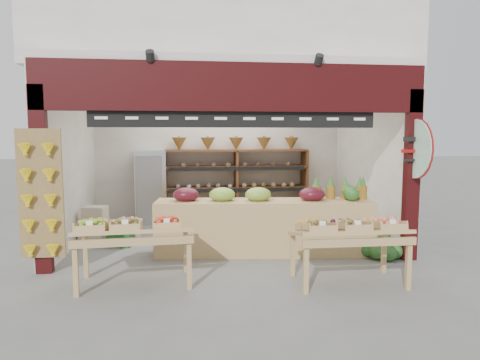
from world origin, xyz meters
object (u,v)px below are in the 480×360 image
(refrigerator, at_px, (150,189))
(display_table_left, at_px, (127,229))
(watermelon_pile, at_px, (381,246))
(back_shelving, at_px, (236,171))
(cardboard_stack, at_px, (107,230))
(display_table_right, at_px, (349,229))
(mid_counter, at_px, (263,224))

(refrigerator, relative_size, display_table_left, 1.07)
(display_table_left, bearing_deg, watermelon_pile, 11.08)
(back_shelving, height_order, cardboard_stack, back_shelving)
(cardboard_stack, bearing_deg, watermelon_pile, -17.34)
(back_shelving, relative_size, display_table_right, 2.14)
(back_shelving, relative_size, display_table_left, 2.02)
(mid_counter, bearing_deg, display_table_left, -149.12)
(mid_counter, relative_size, display_table_left, 2.34)
(display_table_right, xyz_separation_m, watermelon_pile, (0.97, 1.09, -0.55))
(refrigerator, bearing_deg, back_shelving, -3.85)
(refrigerator, relative_size, cardboard_stack, 1.56)
(refrigerator, relative_size, display_table_right, 1.13)
(refrigerator, xyz_separation_m, cardboard_stack, (-0.67, -1.35, -0.57))
(back_shelving, xyz_separation_m, refrigerator, (-1.84, -0.05, -0.36))
(mid_counter, xyz_separation_m, watermelon_pile, (1.83, -0.46, -0.30))
(cardboard_stack, bearing_deg, mid_counter, -19.47)
(refrigerator, distance_m, cardboard_stack, 1.61)
(mid_counter, height_order, display_table_right, mid_counter)
(refrigerator, bearing_deg, watermelon_pile, -41.06)
(refrigerator, relative_size, watermelon_pile, 2.38)
(back_shelving, height_order, watermelon_pile, back_shelving)
(refrigerator, distance_m, mid_counter, 3.09)
(refrigerator, bearing_deg, cardboard_stack, -121.87)
(back_shelving, distance_m, refrigerator, 1.88)
(mid_counter, xyz_separation_m, display_table_right, (0.86, -1.55, 0.24))
(back_shelving, xyz_separation_m, mid_counter, (0.19, -2.36, -0.69))
(refrigerator, xyz_separation_m, mid_counter, (2.03, -2.30, -0.33))
(back_shelving, height_order, mid_counter, back_shelving)
(back_shelving, height_order, display_table_right, back_shelving)
(back_shelving, distance_m, display_table_right, 4.07)
(display_table_left, bearing_deg, display_table_right, -6.43)
(cardboard_stack, height_order, watermelon_pile, cardboard_stack)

